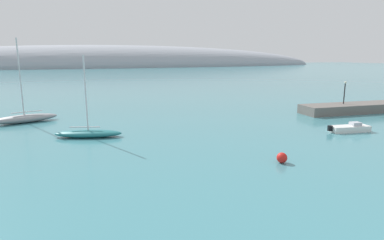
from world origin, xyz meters
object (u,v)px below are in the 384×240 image
sailboat_grey_near_shore (24,118)px  mooring_buoy_red (282,158)px  sailboat_teal_mid_mooring (88,133)px  motorboat_white_foreground (350,128)px  harbor_lamp_post (345,90)px

sailboat_grey_near_shore → mooring_buoy_red: (21.55, -25.71, -0.17)m
sailboat_grey_near_shore → mooring_buoy_red: sailboat_grey_near_shore is taller
sailboat_teal_mid_mooring → motorboat_white_foreground: (28.37, -8.40, -0.07)m
mooring_buoy_red → harbor_lamp_post: 28.57m
motorboat_white_foreground → mooring_buoy_red: motorboat_white_foreground is taller
sailboat_teal_mid_mooring → harbor_lamp_post: bearing=20.9°
motorboat_white_foreground → mooring_buoy_red: size_ratio=5.90×
motorboat_white_foreground → sailboat_teal_mid_mooring: bearing=173.6°
sailboat_teal_mid_mooring → sailboat_grey_near_shore: bearing=142.0°
sailboat_teal_mid_mooring → harbor_lamp_post: (37.63, 1.50, 3.09)m
motorboat_white_foreground → harbor_lamp_post: harbor_lamp_post is taller
sailboat_grey_near_shore → sailboat_teal_mid_mooring: sailboat_grey_near_shore is taller
mooring_buoy_red → harbor_lamp_post: (23.36, 16.16, 3.12)m
sailboat_grey_near_shore → sailboat_teal_mid_mooring: size_ratio=1.24×
sailboat_grey_near_shore → sailboat_teal_mid_mooring: 13.24m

